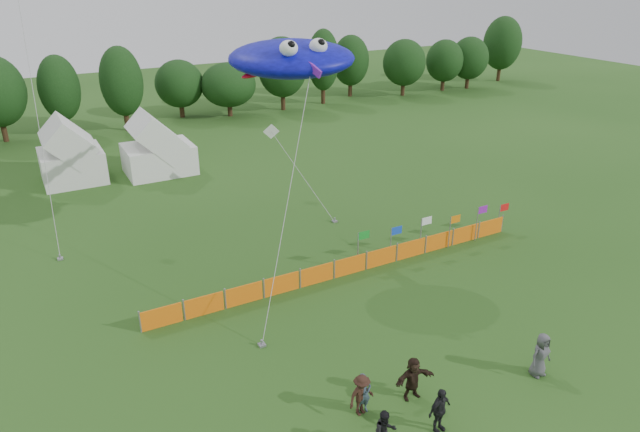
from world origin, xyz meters
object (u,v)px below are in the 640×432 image
tent_left (71,156)px  barrier_fence (350,266)px  spectator_f (413,378)px  spectator_d (440,410)px  spectator_e (541,355)px  tent_right (158,150)px  stingray_kite (288,57)px  spectator_a (363,393)px  spectator_c (361,395)px

tent_left → barrier_fence: (10.91, -22.27, -1.49)m
barrier_fence → spectator_f: (-2.87, -9.20, 0.39)m
barrier_fence → spectator_d: 11.43m
spectator_e → spectator_f: size_ratio=1.07×
tent_left → tent_right: size_ratio=0.86×
tent_left → barrier_fence: tent_left is taller
barrier_fence → stingray_kite: bearing=107.5°
tent_left → stingray_kite: 22.24m
barrier_fence → spectator_d: bearing=-105.6°
tent_right → spectator_a: bearing=-90.4°
tent_left → spectator_e: tent_left is taller
spectator_f → tent_left: bearing=108.7°
tent_right → spectator_e: 32.39m
spectator_a → spectator_d: size_ratio=0.92×
spectator_a → tent_right: bearing=96.9°
tent_right → spectator_f: tent_right is taller
tent_left → spectator_f: tent_left is taller
spectator_a → spectator_f: spectator_f is taller
tent_left → spectator_e: 35.45m
tent_right → spectator_c: tent_right is taller
spectator_c → spectator_a: bearing=20.3°
tent_right → spectator_e: tent_right is taller
spectator_a → spectator_c: size_ratio=0.97×
tent_left → tent_right: (6.20, -1.25, -0.13)m
spectator_c → stingray_kite: size_ratio=0.11×
barrier_fence → spectator_a: 10.19m
spectator_e → tent_right: bearing=103.0°
spectator_e → stingray_kite: 18.16m
barrier_fence → spectator_a: spectator_a is taller
barrier_fence → spectator_a: (-4.90, -8.93, 0.33)m
tent_left → spectator_a: bearing=-79.1°
spectator_d → tent_right: bearing=83.4°
stingray_kite → spectator_e: bearing=-75.9°
spectator_e → spectator_f: bearing=165.7°
tent_left → barrier_fence: 24.84m
spectator_a → spectator_e: 7.47m
tent_right → spectator_e: (7.09, -31.59, -0.90)m
spectator_e → stingray_kite: size_ratio=0.12×
spectator_f → stingray_kite: size_ratio=0.11×
barrier_fence → spectator_c: (-5.02, -9.00, 0.35)m
tent_left → spectator_e: (13.29, -32.84, -1.03)m
tent_left → spectator_c: size_ratio=2.63×
tent_left → spectator_d: 34.20m
tent_right → stingray_kite: 19.32m
spectator_d → spectator_f: size_ratio=1.01×
tent_left → tent_right: bearing=-11.4°
barrier_fence → spectator_e: size_ratio=11.45×
spectator_f → barrier_fence: bearing=77.1°
tent_left → spectator_c: (5.88, -31.27, -1.14)m
spectator_f → spectator_e: bearing=-10.3°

